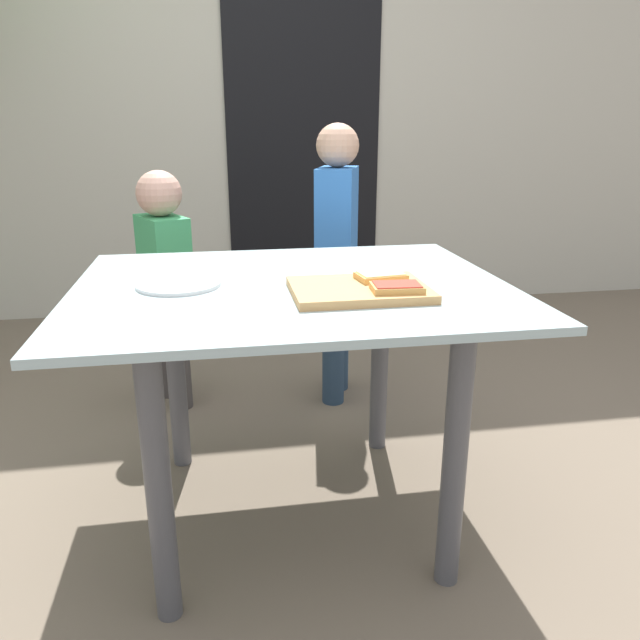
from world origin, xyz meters
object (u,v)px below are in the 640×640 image
(dining_table, at_px, (292,327))
(plate_white_left, at_px, (179,284))
(cutting_board, at_px, (359,290))
(pizza_slice_near_right, at_px, (397,287))
(plate_white_right, at_px, (370,277))
(pizza_slice_far_right, at_px, (381,276))
(child_right, at_px, (337,248))
(child_left, at_px, (166,275))

(dining_table, bearing_deg, plate_white_left, 175.94)
(cutting_board, distance_m, plate_white_left, 0.47)
(pizza_slice_near_right, distance_m, plate_white_left, 0.57)
(dining_table, distance_m, plate_white_right, 0.25)
(pizza_slice_near_right, relative_size, plate_white_left, 0.58)
(cutting_board, bearing_deg, plate_white_right, 66.05)
(cutting_board, height_order, pizza_slice_far_right, pizza_slice_far_right)
(pizza_slice_near_right, height_order, pizza_slice_far_right, same)
(plate_white_left, bearing_deg, dining_table, -4.06)
(plate_white_right, bearing_deg, child_right, 85.45)
(child_right, bearing_deg, cutting_board, -97.78)
(plate_white_right, height_order, plate_white_left, same)
(child_right, bearing_deg, pizza_slice_near_right, -92.89)
(pizza_slice_near_right, height_order, plate_white_right, pizza_slice_near_right)
(dining_table, distance_m, child_right, 0.84)
(cutting_board, relative_size, pizza_slice_near_right, 2.65)
(pizza_slice_near_right, xyz_separation_m, child_left, (-0.63, 1.05, -0.20))
(plate_white_right, distance_m, child_right, 0.79)
(pizza_slice_near_right, bearing_deg, child_left, 120.85)
(cutting_board, bearing_deg, pizza_slice_near_right, -40.65)
(cutting_board, bearing_deg, child_left, 119.22)
(child_left, height_order, child_right, child_right)
(cutting_board, relative_size, pizza_slice_far_right, 2.54)
(pizza_slice_far_right, distance_m, plate_white_right, 0.10)
(dining_table, xyz_separation_m, child_left, (-0.40, 0.85, -0.05))
(plate_white_left, bearing_deg, pizza_slice_near_right, -22.70)
(dining_table, relative_size, pizza_slice_far_right, 8.59)
(dining_table, distance_m, plate_white_left, 0.32)
(dining_table, xyz_separation_m, cutting_board, (0.15, -0.13, 0.13))
(plate_white_right, bearing_deg, plate_white_left, 179.14)
(pizza_slice_far_right, relative_size, plate_white_left, 0.61)
(cutting_board, relative_size, plate_white_left, 1.54)
(pizza_slice_near_right, bearing_deg, plate_white_left, 157.30)
(pizza_slice_near_right, bearing_deg, plate_white_right, 93.30)
(dining_table, xyz_separation_m, pizza_slice_far_right, (0.22, -0.08, 0.15))
(cutting_board, relative_size, child_left, 0.35)
(pizza_slice_far_right, height_order, plate_white_right, pizza_slice_far_right)
(dining_table, height_order, plate_white_left, plate_white_left)
(plate_white_right, bearing_deg, child_left, 126.25)
(cutting_board, bearing_deg, plate_white_left, 161.09)
(dining_table, relative_size, cutting_board, 3.38)
(pizza_slice_far_right, bearing_deg, child_right, 86.17)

